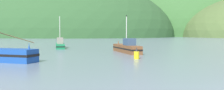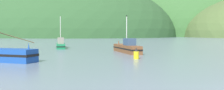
# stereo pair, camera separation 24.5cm
# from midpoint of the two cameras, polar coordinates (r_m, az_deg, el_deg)

# --- Properties ---
(hill_far_left) EXTENTS (151.53, 121.22, 100.67)m
(hill_far_left) POSITION_cam_midpoint_polar(r_m,az_deg,el_deg) (255.16, 17.44, 1.95)
(hill_far_left) COLOR #386633
(hill_far_left) RESTS_ON ground
(hill_mid_left) EXTENTS (157.32, 125.85, 86.38)m
(hill_mid_left) POSITION_cam_midpoint_polar(r_m,az_deg,el_deg) (202.27, -8.38, 1.87)
(hill_mid_left) COLOR #2D562D
(hill_mid_left) RESTS_ON ground
(fishing_boat_green) EXTENTS (3.55, 10.65, 6.78)m
(fishing_boat_green) POSITION_cam_midpoint_polar(r_m,az_deg,el_deg) (52.27, -12.00, 0.04)
(fishing_boat_green) COLOR #197A47
(fishing_boat_green) RESTS_ON ground
(fishing_boat_brown) EXTENTS (3.80, 9.80, 5.87)m
(fishing_boat_brown) POSITION_cam_midpoint_polar(r_m,az_deg,el_deg) (38.94, 3.22, -0.64)
(fishing_boat_brown) COLOR brown
(fishing_boat_brown) RESTS_ON ground
(channel_buoy) EXTENTS (0.64, 0.64, 1.39)m
(channel_buoy) POSITION_cam_midpoint_polar(r_m,az_deg,el_deg) (29.66, 5.43, -2.10)
(channel_buoy) COLOR yellow
(channel_buoy) RESTS_ON ground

